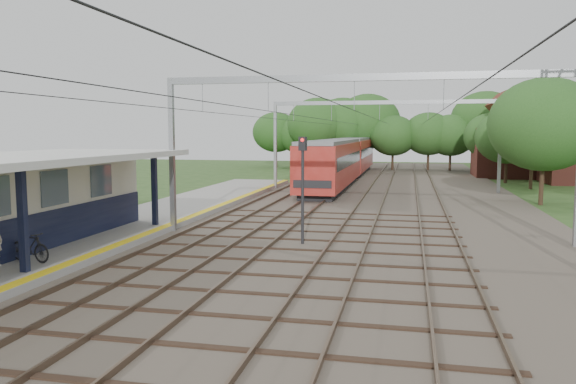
# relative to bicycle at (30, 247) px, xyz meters

# --- Properties ---
(ballast_bed) EXTENTS (18.00, 90.00, 0.10)m
(ballast_bed) POSITION_rel_bicycle_xyz_m (10.60, 22.83, -0.81)
(ballast_bed) COLOR #473D33
(ballast_bed) RESTS_ON ground
(platform) EXTENTS (5.00, 52.00, 0.35)m
(platform) POSITION_rel_bicycle_xyz_m (-0.90, 6.83, -0.68)
(platform) COLOR gray
(platform) RESTS_ON ground
(yellow_stripe) EXTENTS (0.45, 52.00, 0.01)m
(yellow_stripe) POSITION_rel_bicycle_xyz_m (1.35, 6.83, -0.50)
(yellow_stripe) COLOR yellow
(yellow_stripe) RESTS_ON platform
(rail_tracks) EXTENTS (11.80, 88.00, 0.15)m
(rail_tracks) POSITION_rel_bicycle_xyz_m (8.10, 22.83, -0.68)
(rail_tracks) COLOR brown
(rail_tracks) RESTS_ON ballast_bed
(catenary_system) EXTENTS (17.22, 88.00, 7.00)m
(catenary_system) POSITION_rel_bicycle_xyz_m (9.99, 18.11, 4.66)
(catenary_system) COLOR gray
(catenary_system) RESTS_ON ground
(tree_band) EXTENTS (31.72, 30.88, 8.82)m
(tree_band) POSITION_rel_bicycle_xyz_m (10.44, 49.95, 4.07)
(tree_band) COLOR #382619
(tree_band) RESTS_ON ground
(house_far) EXTENTS (8.00, 6.12, 8.66)m
(house_far) POSITION_rel_bicycle_xyz_m (22.60, 44.83, 2.38)
(house_far) COLOR brown
(house_far) RESTS_ON ground
(bicycle) EXTENTS (1.74, 0.80, 1.01)m
(bicycle) POSITION_rel_bicycle_xyz_m (0.00, 0.00, 0.00)
(bicycle) COLOR black
(bicycle) RESTS_ON platform
(train) EXTENTS (2.96, 36.80, 3.88)m
(train) POSITION_rel_bicycle_xyz_m (6.10, 37.57, 1.31)
(train) COLOR black
(train) RESTS_ON ballast_bed
(signal_post) EXTENTS (0.34, 0.30, 4.41)m
(signal_post) POSITION_rel_bicycle_xyz_m (7.95, 6.07, 1.94)
(signal_post) COLOR black
(signal_post) RESTS_ON ground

